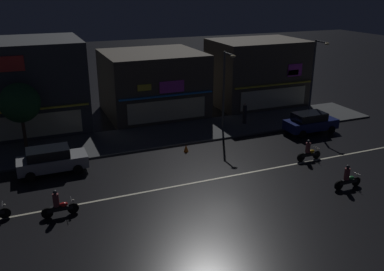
% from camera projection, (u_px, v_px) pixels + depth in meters
% --- Properties ---
extents(ground_plane, '(140.00, 140.00, 0.00)m').
position_uv_depth(ground_plane, '(226.00, 177.00, 26.00)').
color(ground_plane, black).
extents(lane_divider_stripe, '(33.63, 0.16, 0.01)m').
position_uv_depth(lane_divider_stripe, '(226.00, 177.00, 26.00)').
color(lane_divider_stripe, beige).
rests_on(lane_divider_stripe, ground).
extents(sidewalk_far, '(35.40, 5.08, 0.14)m').
position_uv_depth(sidewalk_far, '(178.00, 133.00, 33.45)').
color(sidewalk_far, '#424447').
rests_on(sidewalk_far, ground).
extents(storefront_left_block, '(8.67, 8.19, 5.68)m').
position_uv_depth(storefront_left_block, '(153.00, 83.00, 38.19)').
color(storefront_left_block, '#4C443A').
rests_on(storefront_left_block, ground).
extents(storefront_center_block, '(8.66, 8.00, 7.29)m').
position_uv_depth(storefront_center_block, '(29.00, 85.00, 34.03)').
color(storefront_center_block, '#383A3F').
rests_on(storefront_center_block, ground).
extents(storefront_right_block, '(8.80, 6.66, 6.34)m').
position_uv_depth(storefront_right_block, '(257.00, 72.00, 41.22)').
color(storefront_right_block, '#4C443A').
rests_on(storefront_right_block, ground).
extents(streetlamp_mid, '(0.44, 1.64, 6.34)m').
position_uv_depth(streetlamp_mid, '(225.00, 84.00, 32.96)').
color(streetlamp_mid, '#47494C').
rests_on(streetlamp_mid, sidewalk_far).
extents(streetlamp_east, '(0.44, 1.64, 6.88)m').
position_uv_depth(streetlamp_east, '(315.00, 73.00, 35.63)').
color(streetlamp_east, '#47494C').
rests_on(streetlamp_east, sidewalk_far).
extents(pedestrian_on_sidewalk, '(0.33, 0.33, 1.77)m').
position_uv_depth(pedestrian_on_sidewalk, '(245.00, 114.00, 35.41)').
color(pedestrian_on_sidewalk, '#232328').
rests_on(pedestrian_on_sidewalk, sidewalk_far).
extents(street_tree, '(2.83, 2.83, 4.81)m').
position_uv_depth(street_tree, '(20.00, 103.00, 29.22)').
color(street_tree, '#473323').
rests_on(street_tree, sidewalk_far).
extents(parked_car_near_kerb, '(4.30, 1.98, 1.67)m').
position_uv_depth(parked_car_near_kerb, '(310.00, 122.00, 33.61)').
color(parked_car_near_kerb, navy).
rests_on(parked_car_near_kerb, ground).
extents(parked_car_trailing, '(4.30, 1.98, 1.67)m').
position_uv_depth(parked_car_trailing, '(51.00, 160.00, 26.37)').
color(parked_car_trailing, '#9EA0A5').
rests_on(parked_car_trailing, ground).
extents(motorcycle_lead, '(1.90, 0.60, 1.52)m').
position_uv_depth(motorcycle_lead, '(309.00, 152.00, 28.27)').
color(motorcycle_lead, black).
rests_on(motorcycle_lead, ground).
extents(motorcycle_opposite_lane, '(1.90, 0.60, 1.52)m').
position_uv_depth(motorcycle_opposite_lane, '(348.00, 179.00, 24.35)').
color(motorcycle_opposite_lane, black).
rests_on(motorcycle_opposite_lane, ground).
extents(motorcycle_trailing_far, '(1.90, 0.60, 1.52)m').
position_uv_depth(motorcycle_trailing_far, '(59.00, 205.00, 21.41)').
color(motorcycle_trailing_far, black).
rests_on(motorcycle_trailing_far, ground).
extents(traffic_cone, '(0.36, 0.36, 0.55)m').
position_uv_depth(traffic_cone, '(186.00, 148.00, 29.87)').
color(traffic_cone, orange).
rests_on(traffic_cone, ground).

